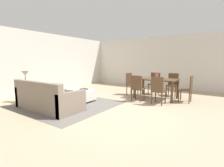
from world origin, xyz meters
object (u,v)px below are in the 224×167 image
Objects in this scene: dining_table at (156,81)px; vase_centerpiece at (157,75)px; couch at (48,99)px; dining_chair_head_east at (188,87)px; table_lamp at (25,74)px; side_table at (26,89)px; dining_chair_near_right at (158,89)px; dining_chair_near_left at (137,87)px; dining_chair_far_left at (154,82)px; dining_chair_far_right at (173,83)px; book_on_ottoman at (84,89)px; dining_chair_head_west at (131,83)px; ottoman_table at (80,94)px.

vase_centerpiece is (0.01, -0.02, 0.22)m from dining_table.
dining_chair_head_east is at bearing 44.66° from couch.
side_table is at bearing 180.00° from table_lamp.
dining_chair_near_right reaches higher than couch.
dining_chair_near_left and dining_chair_head_east have the same top height.
dining_chair_far_left is at bearing 113.39° from dining_chair_near_right.
dining_chair_far_right and dining_chair_head_east have the same top height.
dining_chair_far_right is (0.03, 1.73, 0.00)m from dining_chair_near_right.
vase_centerpiece reaches higher than side_table.
side_table is 5.57m from dining_chair_far_right.
side_table is at bearing -134.45° from dining_chair_far_right.
vase_centerpiece reaches higher than dining_chair_head_east.
dining_chair_far_right is at bearing 66.68° from vase_centerpiece.
dining_chair_near_right is 3.69× the size of vase_centerpiece.
couch is at bearing -98.33° from book_on_ottoman.
dining_chair_head_west is (2.40, 3.15, -0.46)m from table_lamp.
vase_centerpiece is at bearing 41.31° from table_lamp.
dining_chair_head_west is (2.40, 3.15, 0.07)m from side_table.
dining_chair_far_right is at bearing 89.13° from dining_chair_near_right.
table_lamp reaches higher than ottoman_table.
dining_chair_head_west is at bearing 72.10° from couch.
table_lamp is 2.06m from book_on_ottoman.
dining_chair_far_right and dining_chair_head_west have the same top height.
dining_chair_near_right is 1.00× the size of dining_chair_far_left.
dining_chair_head_west is (-1.11, 0.04, -0.14)m from dining_table.
couch is 3.68× the size of side_table.
dining_chair_head_west is 3.54× the size of book_on_ottoman.
dining_chair_far_right is (2.55, 4.07, 0.23)m from couch.
couch is at bearing -4.08° from table_lamp.
table_lamp reaches higher than dining_chair_far_right.
dining_chair_far_left is 3.69× the size of vase_centerpiece.
dining_table is 6.08× the size of vase_centerpiece.
table_lamp is 3.89m from dining_chair_near_left.
dining_chair_far_left is at bearing 65.75° from couch.
vase_centerpiece is at bearing 63.60° from dining_chair_near_left.
ottoman_table is at bearing -131.87° from dining_chair_far_right.
ottoman_table is 2.04m from dining_chair_near_left.
side_table is (-1.35, 0.10, 0.16)m from couch.
dining_table is 0.89m from dining_chair_far_left.
table_lamp is 4.69m from vase_centerpiece.
side_table is at bearing -141.23° from book_on_ottoman.
dining_chair_near_right reaches higher than ottoman_table.
table_lamp is (-1.35, 0.10, 0.69)m from couch.
dining_chair_head_west is (-2.22, 0.01, 0.00)m from dining_chair_head_east.
dining_chair_near_left and dining_chair_head_west have the same top height.
table_lamp reaches higher than vase_centerpiece.
dining_chair_far_left reaches higher than side_table.
dining_chair_far_left reaches higher than couch.
dining_chair_far_left is 1.66m from dining_chair_head_east.
table_lamp is 0.57× the size of dining_chair_head_west.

